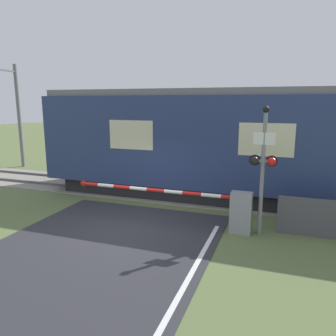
# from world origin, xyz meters

# --- Properties ---
(ground_plane) EXTENTS (80.00, 80.00, 0.00)m
(ground_plane) POSITION_xyz_m (0.00, 0.00, 0.00)
(ground_plane) COLOR #5B6B3D
(track_bed) EXTENTS (36.00, 3.20, 0.13)m
(track_bed) POSITION_xyz_m (0.00, 4.13, 0.02)
(track_bed) COLOR gray
(track_bed) RESTS_ON ground_plane
(train) EXTENTS (17.34, 3.12, 4.17)m
(train) POSITION_xyz_m (3.76, 4.13, 2.13)
(train) COLOR black
(train) RESTS_ON ground_plane
(crossing_barrier) EXTENTS (5.63, 0.44, 1.19)m
(crossing_barrier) POSITION_xyz_m (2.83, 0.80, 0.67)
(crossing_barrier) COLOR gray
(crossing_barrier) RESTS_ON ground_plane
(signal_post) EXTENTS (0.76, 0.26, 3.60)m
(signal_post) POSITION_xyz_m (3.79, 0.88, 2.05)
(signal_post) COLOR gray
(signal_post) RESTS_ON ground_plane
(catenary_pole) EXTENTS (0.20, 1.90, 5.75)m
(catenary_pole) POSITION_xyz_m (-9.97, 6.55, 3.02)
(catenary_pole) COLOR slate
(catenary_pole) RESTS_ON ground_plane
(roadside_fence) EXTENTS (2.57, 0.06, 1.10)m
(roadside_fence) POSITION_xyz_m (5.53, 1.17, 0.55)
(roadside_fence) COLOR #4C4C51
(roadside_fence) RESTS_ON ground_plane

